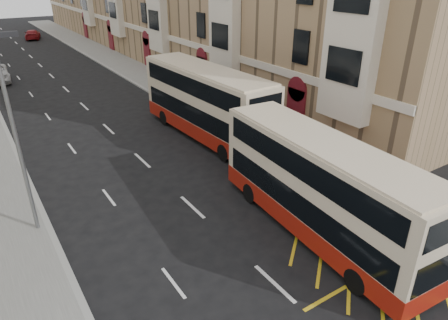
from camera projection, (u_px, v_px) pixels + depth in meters
pavement_right at (164, 85)px, 37.68m from camera, size 4.00×120.00×0.15m
kerb_right at (144, 89)px, 36.70m from camera, size 0.25×120.00×0.15m
road_markings at (42, 67)px, 45.08m from camera, size 10.00×110.00×0.01m
guard_railing at (357, 193)px, 18.21m from camera, size 0.06×6.56×1.01m
street_lamp_near at (15, 129)px, 15.07m from camera, size 0.93×0.18×8.00m
double_decker_front at (320, 188)px, 16.02m from camera, size 3.19×10.72×4.22m
double_decker_rear at (206, 103)px, 25.46m from camera, size 3.07×11.55×4.57m
pedestrian_mid at (415, 187)px, 18.35m from camera, size 0.94×0.78×1.78m
pedestrian_far at (348, 171)px, 19.86m from camera, size 1.04×0.54×1.70m
car_red at (33, 34)px, 62.18m from camera, size 3.08×5.19×1.41m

